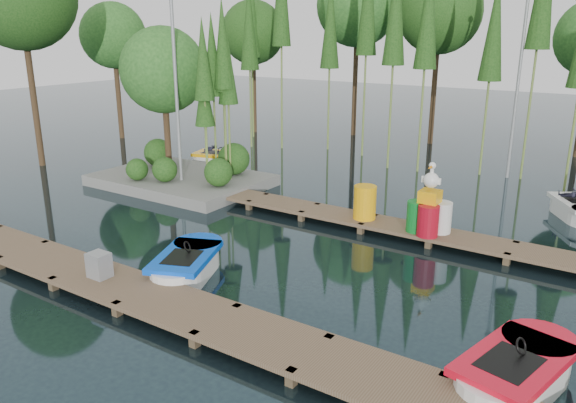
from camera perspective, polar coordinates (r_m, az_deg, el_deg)
The scene contains 14 objects.
ground_plane at distance 15.73m, azimuth -2.53°, elevation -3.98°, with size 90.00×90.00×0.00m, color #1C2E34.
near_dock at distance 12.59m, azimuth -14.82°, elevation -9.02°, with size 18.00×1.50×0.50m.
far_dock at distance 17.14m, azimuth 5.10°, elevation -1.41°, with size 15.00×1.20×0.50m.
island at distance 21.43m, azimuth -11.27°, elevation 10.17°, with size 6.20×4.20×6.75m.
tree_screen at distance 24.86m, azimuth 8.43°, elevation 18.01°, with size 34.42×18.53×10.31m.
lamp_island at distance 20.21m, azimuth -11.40°, elevation 12.84°, with size 0.30×0.30×7.25m.
lamp_rear at distance 23.35m, azimuth 22.49°, elevation 12.44°, with size 0.30×0.30×7.25m.
boat_blue at distance 13.71m, azimuth -10.24°, elevation -6.35°, with size 2.13×2.94×0.90m.
boat_red at distance 10.31m, azimuth 22.07°, elevation -15.81°, with size 1.88×3.02×0.95m.
boat_yellow_far at distance 24.55m, azimuth -7.04°, elevation 4.33°, with size 2.79×1.75×1.29m.
utility_cabinet at distance 13.37m, azimuth -18.64°, elevation -6.14°, with size 0.47×0.40×0.57m, color gray.
yellow_barrel at distance 16.59m, azimuth 7.81°, elevation -0.08°, with size 0.66×0.66×0.99m, color #FAAC0D.
drum_cluster at distance 15.72m, azimuth 14.13°, elevation -1.12°, with size 1.15×1.05×1.98m.
seagull_post at distance 15.82m, azimuth 14.76°, elevation -1.16°, with size 0.51×0.28×0.82m.
Camera 1 is at (8.68, -11.83, 5.67)m, focal length 35.00 mm.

